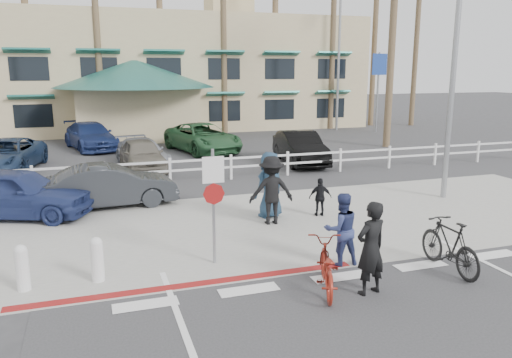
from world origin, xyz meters
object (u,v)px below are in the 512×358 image
object	(u,v)px
sign_post	(213,201)
bike_red	(326,266)
car_white_sedan	(110,186)
car_red_compact	(17,193)
bike_black	(450,245)

from	to	relation	value
sign_post	bike_red	world-z (taller)	sign_post
sign_post	car_white_sedan	distance (m)	6.04
sign_post	car_red_compact	xyz separation A→B (m)	(-4.63, 5.29, -0.71)
bike_black	car_red_compact	xyz separation A→B (m)	(-9.32, 7.30, 0.16)
sign_post	bike_black	bearing A→B (deg)	-23.17
car_red_compact	car_white_sedan	bearing A→B (deg)	-60.10
bike_red	bike_black	world-z (taller)	bike_black
bike_black	car_red_compact	world-z (taller)	car_red_compact
car_red_compact	bike_black	bearing A→B (deg)	-105.95
sign_post	car_white_sedan	world-z (taller)	sign_post
sign_post	bike_black	xyz separation A→B (m)	(4.69, -2.01, -0.87)
bike_black	car_red_compact	bearing A→B (deg)	-36.22
bike_black	car_red_compact	distance (m)	11.84
sign_post	bike_black	world-z (taller)	sign_post
sign_post	bike_black	distance (m)	5.18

